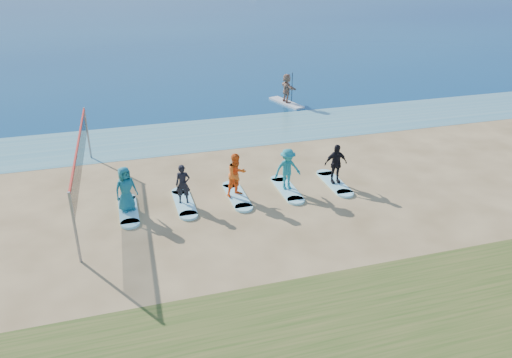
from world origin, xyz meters
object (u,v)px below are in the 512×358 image
object	(u,v)px
student_4	(336,164)
volleyball_net	(80,155)
surfboard_2	(237,196)
paddleboarder	(287,88)
paddleboard	(286,103)
surfboard_0	(128,210)
student_2	(237,175)
surfboard_4	(334,183)
surfboard_3	(287,189)
student_1	(183,184)
student_3	(288,169)
surfboard_1	(184,203)
student_0	(126,189)

from	to	relation	value
student_4	volleyball_net	bearing A→B (deg)	172.83
surfboard_2	paddleboarder	bearing A→B (deg)	61.73
paddleboard	surfboard_0	bearing A→B (deg)	-147.92
volleyball_net	student_2	world-z (taller)	volleyball_net
student_2	student_4	xyz separation A→B (m)	(4.30, 0.00, -0.04)
surfboard_2	surfboard_4	world-z (taller)	same
surfboard_3	surfboard_4	world-z (taller)	same
paddleboard	student_2	size ratio (longest dim) A/B	1.68
student_1	student_3	size ratio (longest dim) A/B	0.89
surfboard_3	paddleboard	bearing A→B (deg)	70.35
paddleboard	student_1	size ratio (longest dim) A/B	1.92
surfboard_1	surfboard_3	distance (m)	4.30
surfboard_1	surfboard_4	xyz separation A→B (m)	(6.44, 0.00, 0.00)
surfboard_2	surfboard_0	bearing A→B (deg)	180.00
student_2	student_3	bearing A→B (deg)	-20.98
paddleboarder	surfboard_1	xyz separation A→B (m)	(-8.54, -11.89, -0.99)
student_2	paddleboarder	bearing A→B (deg)	40.75
student_1	surfboard_2	distance (m)	2.30
surfboard_3	surfboard_2	bearing A→B (deg)	180.00
student_0	surfboard_2	bearing A→B (deg)	-23.21
paddleboarder	surfboard_2	world-z (taller)	paddleboarder
student_0	student_3	bearing A→B (deg)	-23.21
surfboard_1	student_3	distance (m)	4.39
surfboard_0	student_3	size ratio (longest dim) A/B	1.26
student_4	surfboard_0	bearing A→B (deg)	-178.67
paddleboarder	student_3	xyz separation A→B (m)	(-4.25, -11.89, -0.07)
surfboard_0	surfboard_4	xyz separation A→B (m)	(8.59, 0.00, 0.00)
surfboard_4	student_1	bearing A→B (deg)	180.00
paddleboard	paddleboarder	bearing A→B (deg)	0.00
paddleboard	student_1	world-z (taller)	student_1
surfboard_1	surfboard_2	distance (m)	2.15
paddleboarder	surfboard_2	size ratio (longest dim) A/B	0.83
paddleboarder	surfboard_3	size ratio (longest dim) A/B	0.83
student_3	surfboard_0	bearing A→B (deg)	176.55
paddleboard	surfboard_2	world-z (taller)	paddleboard
paddleboard	student_3	bearing A→B (deg)	-125.62
surfboard_3	surfboard_0	bearing A→B (deg)	180.00
student_0	student_1	xyz separation A→B (m)	(2.15, 0.00, -0.10)
paddleboard	surfboard_4	distance (m)	12.07
volleyball_net	student_2	distance (m)	6.09
surfboard_1	student_1	world-z (taller)	student_1
surfboard_1	surfboard_3	world-z (taller)	same
paddleboarder	paddleboard	bearing A→B (deg)	-0.00
paddleboard	surfboard_2	size ratio (longest dim) A/B	1.36
volleyball_net	student_4	xyz separation A→B (m)	(10.12, -1.51, -0.96)
surfboard_1	student_2	world-z (taller)	student_2
surfboard_0	student_1	bearing A→B (deg)	0.00
volleyball_net	surfboard_4	bearing A→B (deg)	-8.50
surfboard_2	paddleboard	bearing A→B (deg)	61.73
paddleboard	surfboard_3	xyz separation A→B (m)	(-4.25, -11.89, -0.01)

